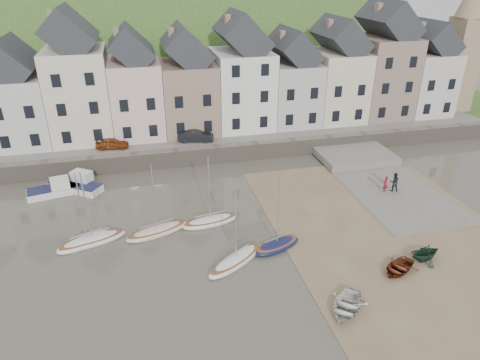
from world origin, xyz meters
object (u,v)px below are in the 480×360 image
object	(u,v)px
rowboat_white	(346,306)
rowboat_red	(398,268)
car_right	(196,136)
rowboat_green	(425,253)
person_red	(385,184)
person_dark	(394,182)
car_left	(112,143)
sailboat_0	(92,240)

from	to	relation	value
rowboat_white	rowboat_red	bearing A→B (deg)	68.38
rowboat_white	rowboat_red	xyz separation A→B (m)	(5.30, 2.75, -0.04)
rowboat_red	car_right	distance (m)	26.74
rowboat_green	person_red	size ratio (longest dim) A/B	1.55
person_dark	person_red	bearing A→B (deg)	12.81
rowboat_green	person_dark	size ratio (longest dim) A/B	1.32
rowboat_red	car_right	bearing A→B (deg)	174.13
rowboat_white	person_dark	xyz separation A→B (m)	(11.51, 13.72, 0.64)
rowboat_green	person_red	bearing A→B (deg)	155.52
rowboat_red	person_dark	size ratio (longest dim) A/B	1.62
rowboat_white	car_right	size ratio (longest dim) A/B	0.85
rowboat_green	person_dark	xyz separation A→B (m)	(3.61, 10.24, 0.34)
rowboat_red	car_right	world-z (taller)	car_right
person_dark	rowboat_white	bearing A→B (deg)	67.10
rowboat_white	person_red	distance (m)	17.42
car_left	car_right	bearing A→B (deg)	-82.24
car_left	car_right	distance (m)	9.08
person_dark	sailboat_0	bearing A→B (deg)	21.77
rowboat_green	rowboat_red	bearing A→B (deg)	-83.71
rowboat_red	rowboat_white	bearing A→B (deg)	-92.05
rowboat_red	sailboat_0	bearing A→B (deg)	-141.88
sailboat_0	car_right	world-z (taller)	sailboat_0
sailboat_0	car_left	world-z (taller)	sailboat_0
sailboat_0	rowboat_green	xyz separation A→B (m)	(23.76, -8.00, 0.45)
person_red	car_left	size ratio (longest dim) A/B	0.46
sailboat_0	rowboat_white	bearing A→B (deg)	-35.92
rowboat_green	car_left	distance (m)	32.61
rowboat_red	car_right	xyz separation A→B (m)	(-10.66, 24.44, 1.89)
rowboat_green	rowboat_white	bearing A→B (deg)	-75.78
person_red	car_right	world-z (taller)	car_right
rowboat_red	person_red	world-z (taller)	person_red
person_red	car_right	size ratio (longest dim) A/B	0.40
rowboat_white	person_red	world-z (taller)	person_red
sailboat_0	person_dark	bearing A→B (deg)	4.67
rowboat_green	car_left	xyz separation A→B (m)	(-22.35, 23.70, 1.48)
rowboat_red	person_dark	xyz separation A→B (m)	(6.21, 10.98, 0.68)
rowboat_green	person_red	world-z (taller)	person_red
person_dark	car_left	bearing A→B (deg)	-10.32
person_dark	rowboat_green	bearing A→B (deg)	87.66
person_dark	car_right	bearing A→B (deg)	-21.49
rowboat_white	person_red	size ratio (longest dim) A/B	2.13
rowboat_white	rowboat_green	xyz separation A→B (m)	(7.90, 3.49, 0.30)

